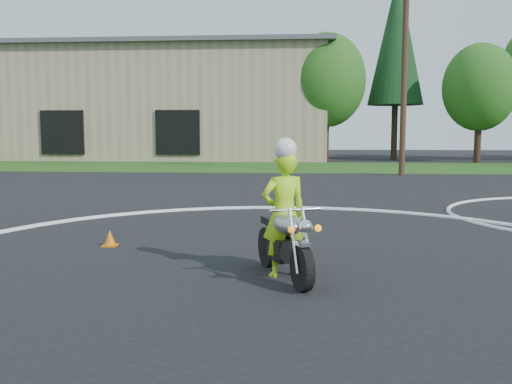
{
  "coord_description": "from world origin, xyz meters",
  "views": [
    {
      "loc": [
        0.31,
        -6.07,
        2.03
      ],
      "look_at": [
        -0.39,
        2.75,
        1.1
      ],
      "focal_mm": 40.0,
      "sensor_mm": 36.0,
      "label": 1
    }
  ],
  "objects": [
    {
      "name": "rider_primary_grp",
      "position": [
        0.07,
        1.84,
        0.94
      ],
      "size": [
        0.76,
        0.63,
        1.96
      ],
      "rotation": [
        0.0,
        0.0,
        0.38
      ],
      "color": "#A7E718",
      "rests_on": "ground"
    },
    {
      "name": "utility_poles",
      "position": [
        5.0,
        21.0,
        5.2
      ],
      "size": [
        41.6,
        1.12,
        10.0
      ],
      "color": "#473321",
      "rests_on": "ground"
    },
    {
      "name": "primary_motorcycle",
      "position": [
        0.09,
        1.71,
        0.51
      ],
      "size": [
        0.93,
        1.91,
        1.05
      ],
      "rotation": [
        0.0,
        0.0,
        0.38
      ],
      "color": "black",
      "rests_on": "ground"
    },
    {
      "name": "course_markings",
      "position": [
        2.17,
        4.35,
        0.01
      ],
      "size": [
        19.05,
        19.05,
        0.12
      ],
      "color": "silver",
      "rests_on": "ground"
    },
    {
      "name": "grass_strip",
      "position": [
        0.0,
        27.0,
        0.01
      ],
      "size": [
        120.0,
        10.0,
        0.02
      ],
      "primitive_type": "cube",
      "color": "#1E4714",
      "rests_on": "ground"
    },
    {
      "name": "warehouse",
      "position": [
        -18.0,
        39.99,
        4.16
      ],
      "size": [
        41.0,
        17.0,
        8.3
      ],
      "color": "tan",
      "rests_on": "ground"
    },
    {
      "name": "ground",
      "position": [
        0.0,
        0.0,
        0.0
      ],
      "size": [
        120.0,
        120.0,
        0.0
      ],
      "primitive_type": "plane",
      "color": "black",
      "rests_on": "ground"
    }
  ]
}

